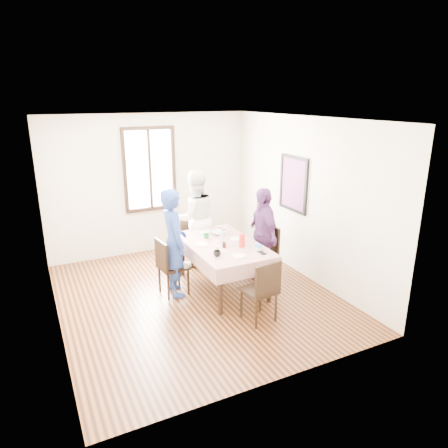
{
  "coord_description": "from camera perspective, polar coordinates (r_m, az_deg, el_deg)",
  "views": [
    {
      "loc": [
        -2.17,
        -5.4,
        3.01
      ],
      "look_at": [
        0.51,
        0.04,
        1.1
      ],
      "focal_mm": 32.87,
      "sensor_mm": 36.0,
      "label": 1
    }
  ],
  "objects": [
    {
      "name": "plate_far",
      "position": [
        7.06,
        -2.72,
        -1.06
      ],
      "size": [
        0.2,
        0.2,
        0.01
      ],
      "primitive_type": "cylinder",
      "color": "white",
      "rests_on": "tablecloth"
    },
    {
      "name": "dining_table",
      "position": [
        6.65,
        -0.19,
        -5.85
      ],
      "size": [
        0.94,
        1.65,
        0.75
      ],
      "primitive_type": "cube",
      "color": "black",
      "rests_on": "ground"
    },
    {
      "name": "chair_right",
      "position": [
        7.02,
        5.39,
        -3.96
      ],
      "size": [
        0.45,
        0.45,
        0.91
      ],
      "primitive_type": "cube",
      "rotation": [
        0.0,
        0.0,
        1.49
      ],
      "color": "black",
      "rests_on": "ground"
    },
    {
      "name": "tablecloth",
      "position": [
        6.51,
        -0.19,
        -2.77
      ],
      "size": [
        1.06,
        1.77,
        0.01
      ],
      "primitive_type": "cube",
      "color": "#530001",
      "rests_on": "dining_table"
    },
    {
      "name": "mug_black",
      "position": [
        5.99,
        -0.96,
        -4.12
      ],
      "size": [
        0.12,
        0.12,
        0.09
      ],
      "primitive_type": "imported",
      "rotation": [
        0.0,
        0.0,
        -0.11
      ],
      "color": "black",
      "rests_on": "tablecloth"
    },
    {
      "name": "chair_far",
      "position": [
        7.59,
        -3.96,
        -2.24
      ],
      "size": [
        0.46,
        0.46,
        0.91
      ],
      "primitive_type": "cube",
      "rotation": [
        0.0,
        0.0,
        3.24
      ],
      "color": "black",
      "rests_on": "ground"
    },
    {
      "name": "flower_vase",
      "position": [
        6.55,
        -0.29,
        -1.86
      ],
      "size": [
        0.08,
        0.08,
        0.16
      ],
      "primitive_type": "cylinder",
      "color": "silver",
      "rests_on": "tablecloth"
    },
    {
      "name": "mug_green",
      "position": [
        6.74,
        -2.48,
        -1.68
      ],
      "size": [
        0.09,
        0.09,
        0.07
      ],
      "primitive_type": "imported",
      "rotation": [
        0.0,
        0.0,
        0.0
      ],
      "color": "#0C7226",
      "rests_on": "tablecloth"
    },
    {
      "name": "juice_carton",
      "position": [
        6.33,
        2.51,
        -2.31
      ],
      "size": [
        0.07,
        0.07,
        0.21
      ],
      "primitive_type": "cube",
      "color": "red",
      "rests_on": "tablecloth"
    },
    {
      "name": "plate_right",
      "position": [
        6.71,
        1.66,
        -2.06
      ],
      "size": [
        0.2,
        0.2,
        0.01
      ],
      "primitive_type": "cylinder",
      "color": "white",
      "rests_on": "tablecloth"
    },
    {
      "name": "window_frame",
      "position": [
        8.05,
        -10.3,
        7.47
      ],
      "size": [
        1.02,
        0.06,
        1.62
      ],
      "primitive_type": "cube",
      "color": "black",
      "rests_on": "back_wall"
    },
    {
      "name": "person_far",
      "position": [
        7.44,
        -3.97,
        0.77
      ],
      "size": [
        0.92,
        0.75,
        1.75
      ],
      "primitive_type": "imported",
      "rotation": [
        0.0,
        0.0,
        3.03
      ],
      "color": "white",
      "rests_on": "ground"
    },
    {
      "name": "smartphone",
      "position": [
        6.15,
        5.35,
        -4.01
      ],
      "size": [
        0.08,
        0.16,
        0.01
      ],
      "primitive_type": "cube",
      "color": "black",
      "rests_on": "tablecloth"
    },
    {
      "name": "person_right",
      "position": [
        6.89,
        5.32,
        -1.39
      ],
      "size": [
        0.51,
        0.97,
        1.58
      ],
      "primitive_type": "imported",
      "rotation": [
        0.0,
        0.0,
        -1.71
      ],
      "color": "#5A3068",
      "rests_on": "ground"
    },
    {
      "name": "serving_bowl",
      "position": [
        6.92,
        -0.82,
        -1.23
      ],
      "size": [
        0.22,
        0.22,
        0.05
      ],
      "primitive_type": "imported",
      "rotation": [
        0.0,
        0.0,
        -0.0
      ],
      "color": "white",
      "rests_on": "tablecloth"
    },
    {
      "name": "art_poster",
      "position": [
        7.2,
        9.65,
        5.53
      ],
      "size": [
        0.04,
        0.76,
        0.96
      ],
      "primitive_type": "cube",
      "color": "red",
      "rests_on": "right_wall"
    },
    {
      "name": "person_left",
      "position": [
        6.34,
        -7.02,
        -2.58
      ],
      "size": [
        0.44,
        0.64,
        1.7
      ],
      "primitive_type": "imported",
      "rotation": [
        0.0,
        0.0,
        1.51
      ],
      "color": "navy",
      "rests_on": "ground"
    },
    {
      "name": "window_pane",
      "position": [
        8.06,
        -10.32,
        7.48
      ],
      "size": [
        0.9,
        0.02,
        1.5
      ],
      "primitive_type": "cube",
      "color": "white",
      "rests_on": "back_wall"
    },
    {
      "name": "jam_jar",
      "position": [
        6.32,
        0.02,
        -2.94
      ],
      "size": [
        0.06,
        0.06,
        0.08
      ],
      "primitive_type": "cylinder",
      "color": "black",
      "rests_on": "tablecloth"
    },
    {
      "name": "right_wall",
      "position": [
        7.02,
        11.13,
        3.47
      ],
      "size": [
        0.0,
        4.5,
        4.5
      ],
      "primitive_type": "plane",
      "rotation": [
        1.57,
        0.0,
        -1.57
      ],
      "color": "beige",
      "rests_on": "ground"
    },
    {
      "name": "chair_left",
      "position": [
        6.48,
        -7.07,
        -5.88
      ],
      "size": [
        0.46,
        0.46,
        0.91
      ],
      "primitive_type": "cube",
      "rotation": [
        0.0,
        0.0,
        -1.48
      ],
      "color": "black",
      "rests_on": "ground"
    },
    {
      "name": "mug_flag",
      "position": [
        6.53,
        2.5,
        -2.27
      ],
      "size": [
        0.1,
        0.1,
        0.08
      ],
      "primitive_type": "imported",
      "rotation": [
        0.0,
        0.0,
        0.12
      ],
      "color": "red",
      "rests_on": "tablecloth"
    },
    {
      "name": "plate_near",
      "position": [
        6.0,
        2.08,
        -4.46
      ],
      "size": [
        0.2,
        0.2,
        0.01
      ],
      "primitive_type": "cylinder",
      "color": "white",
      "rests_on": "tablecloth"
    },
    {
      "name": "butter_lid",
      "position": [
        6.25,
        4.79,
        -3.01
      ],
      "size": [
        0.12,
        0.12,
        0.01
      ],
      "primitive_type": "cylinder",
      "color": "blue",
      "rests_on": "butter_tub"
    },
    {
      "name": "drinking_glass",
      "position": [
        6.16,
        -0.97,
        -3.46
      ],
      "size": [
        0.06,
        0.06,
        0.09
      ],
      "primitive_type": "cylinder",
      "color": "silver",
      "rests_on": "tablecloth"
    },
    {
      "name": "plate_left",
      "position": [
        6.47,
        -3.13,
        -2.83
      ],
      "size": [
        0.2,
        0.2,
        0.01
      ],
      "primitive_type": "cylinder",
      "color": "white",
      "rests_on": "tablecloth"
    },
    {
      "name": "chair_near",
      "position": [
        5.71,
        4.88,
        -9.14
      ],
      "size": [
        0.47,
        0.47,
        0.91
      ],
      "primitive_type": "cube",
      "rotation": [
        0.0,
        0.0,
        0.13
      ],
      "color": "black",
      "rests_on": "ground"
    },
    {
      "name": "flower_bunch",
      "position": [
        6.51,
        -0.29,
        -0.8
      ],
      "size": [
        0.09,
        0.09,
        0.1
      ],
      "primitive_type": null,
      "color": "yellow",
      "rests_on": "flower_vase"
    },
    {
      "name": "ground",
      "position": [
        6.55,
        -3.92,
        -9.91
      ],
      "size": [
        4.5,
        4.5,
        0.0
      ],
      "primitive_type": "plane",
      "color": "black",
      "rests_on": "ground"
    },
    {
      "name": "back_wall",
      "position": [
        8.12,
        -10.23,
        5.41
      ],
      "size": [
        4.0,
        0.0,
        4.0
      ],
      "primitive_type": "plane",
      "rotation": [
        1.57,
        0.0,
        0.0
      ],
      "color": "beige",
      "rests_on": "ground"
    },
    {
      "name": "butter_tub",
      "position": [
        6.26,
        4.79,
        -3.32
      ],
      "size": [
        0.12,
        0.12,
        0.06
      ],
      "primitive_type": "cylinder",
      "color": "white",
      "rests_on": "tablecloth"
    }
  ]
}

